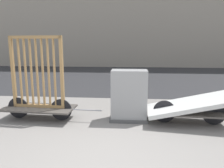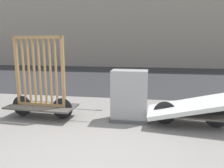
{
  "view_description": "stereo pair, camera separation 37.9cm",
  "coord_description": "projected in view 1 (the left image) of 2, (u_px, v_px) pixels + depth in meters",
  "views": [
    {
      "loc": [
        0.42,
        -2.86,
        1.84
      ],
      "look_at": [
        0.0,
        2.1,
        0.9
      ],
      "focal_mm": 35.0,
      "sensor_mm": 36.0,
      "label": 1
    },
    {
      "loc": [
        0.79,
        -2.81,
        1.84
      ],
      "look_at": [
        0.0,
        2.1,
        0.9
      ],
      "focal_mm": 35.0,
      "sensor_mm": 36.0,
      "label": 2
    }
  ],
  "objects": [
    {
      "name": "bike_cart_with_mattress",
      "position": [
        189.0,
        106.0,
        5.01
      ],
      "size": [
        2.52,
        1.1,
        0.72
      ],
      "rotation": [
        0.0,
        0.0,
        -0.06
      ],
      "color": "#4C4742",
      "rests_on": "ground_plane"
    },
    {
      "name": "utility_cabinet",
      "position": [
        129.0,
        97.0,
        5.2
      ],
      "size": [
        0.9,
        0.53,
        1.22
      ],
      "color": "#4C4C4C",
      "rests_on": "ground_plane"
    },
    {
      "name": "bike_cart_with_bedframe",
      "position": [
        39.0,
        94.0,
        5.26
      ],
      "size": [
        2.43,
        0.86,
        2.01
      ],
      "rotation": [
        0.0,
        0.0,
        -0.06
      ],
      "color": "#4C4742",
      "rests_on": "ground_plane"
    },
    {
      "name": "road_strip",
      "position": [
        123.0,
        77.0,
        12.15
      ],
      "size": [
        56.0,
        9.72,
        0.01
      ],
      "color": "#2D2D30",
      "rests_on": "ground_plane"
    }
  ]
}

